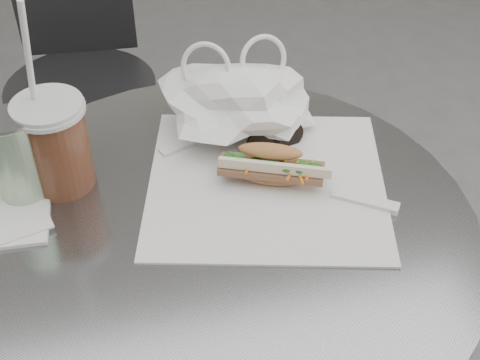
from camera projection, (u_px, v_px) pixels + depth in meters
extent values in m
cylinder|color=slate|center=(214.00, 230.00, 0.96)|extent=(0.76, 0.76, 0.02)
cylinder|color=#2B2B2D|center=(104.00, 214.00, 2.01)|extent=(0.35, 0.35, 0.02)
cylinder|color=#2B2B2D|center=(94.00, 158.00, 1.86)|extent=(0.06, 0.06, 0.46)
cylinder|color=#2B2B2D|center=(81.00, 89.00, 1.71)|extent=(0.39, 0.39, 0.02)
cube|color=#2B2B2D|center=(74.00, 5.00, 1.75)|extent=(0.31, 0.06, 0.27)
cube|color=white|center=(266.00, 182.00, 1.02)|extent=(0.43, 0.42, 0.00)
ellipsoid|color=#BD7647|center=(271.00, 177.00, 1.01)|extent=(0.20, 0.14, 0.02)
cube|color=brown|center=(271.00, 169.00, 1.00)|extent=(0.16, 0.10, 0.01)
ellipsoid|color=#BD7647|center=(270.00, 154.00, 0.99)|extent=(0.21, 0.14, 0.04)
cylinder|color=brown|center=(56.00, 148.00, 0.98)|extent=(0.10, 0.10, 0.13)
cylinder|color=silver|center=(47.00, 107.00, 0.93)|extent=(0.11, 0.11, 0.01)
cylinder|color=white|center=(31.00, 75.00, 0.90)|extent=(0.04, 0.07, 0.25)
cylinder|color=black|center=(259.00, 144.00, 1.06)|extent=(0.05, 0.02, 0.05)
cylinder|color=black|center=(290.00, 135.00, 1.08)|extent=(0.05, 0.02, 0.05)
cube|color=black|center=(275.00, 142.00, 1.07)|extent=(0.02, 0.01, 0.00)
cube|color=white|center=(5.00, 217.00, 0.96)|extent=(0.14, 0.14, 0.01)
cube|color=white|center=(4.00, 215.00, 0.96)|extent=(0.14, 0.14, 0.00)
cylinder|color=#5E8F53|center=(17.00, 159.00, 0.96)|extent=(0.07, 0.07, 0.14)
cylinder|color=slate|center=(5.00, 119.00, 0.91)|extent=(0.07, 0.07, 0.00)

